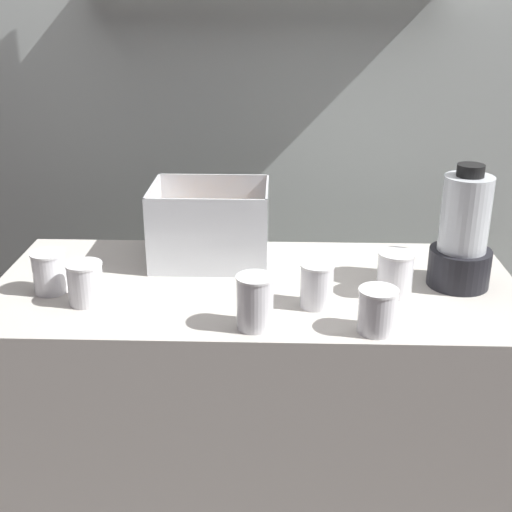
{
  "coord_description": "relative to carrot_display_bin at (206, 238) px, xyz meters",
  "views": [
    {
      "loc": [
        0.05,
        -1.64,
        1.64
      ],
      "look_at": [
        0.0,
        0.0,
        0.98
      ],
      "focal_mm": 47.27,
      "sensor_mm": 36.0,
      "label": 1
    }
  ],
  "objects": [
    {
      "name": "juice_cup_beet_middle",
      "position": [
        0.15,
        -0.41,
        -0.01
      ],
      "size": [
        0.09,
        0.09,
        0.13
      ],
      "color": "white",
      "rests_on": "counter"
    },
    {
      "name": "back_wall_unit",
      "position": [
        0.15,
        0.6,
        0.29
      ],
      "size": [
        2.6,
        0.24,
        2.5
      ],
      "color": "silver",
      "rests_on": "ground_plane"
    },
    {
      "name": "counter",
      "position": [
        0.15,
        -0.16,
        -0.52
      ],
      "size": [
        1.4,
        0.64,
        0.9
      ],
      "primitive_type": "cube",
      "color": "beige",
      "rests_on": "ground_plane"
    },
    {
      "name": "juice_cup_carrot_rightmost",
      "position": [
        0.51,
        -0.22,
        -0.02
      ],
      "size": [
        0.09,
        0.09,
        0.12
      ],
      "color": "white",
      "rests_on": "counter"
    },
    {
      "name": "juice_cup_beet_far_left",
      "position": [
        -0.38,
        -0.23,
        -0.02
      ],
      "size": [
        0.09,
        0.09,
        0.11
      ],
      "color": "white",
      "rests_on": "counter"
    },
    {
      "name": "juice_cup_carrot_left",
      "position": [
        -0.27,
        -0.29,
        -0.02
      ],
      "size": [
        0.09,
        0.09,
        0.11
      ],
      "color": "white",
      "rests_on": "counter"
    },
    {
      "name": "juice_cup_beet_right",
      "position": [
        0.3,
        -0.29,
        -0.02
      ],
      "size": [
        0.08,
        0.08,
        0.11
      ],
      "color": "white",
      "rests_on": "counter"
    },
    {
      "name": "blender_pitcher",
      "position": [
        0.69,
        -0.15,
        0.06
      ],
      "size": [
        0.16,
        0.16,
        0.33
      ],
      "color": "black",
      "rests_on": "counter"
    },
    {
      "name": "juice_cup_orange_far_right",
      "position": [
        0.43,
        -0.42,
        -0.02
      ],
      "size": [
        0.09,
        0.09,
        0.11
      ],
      "color": "white",
      "rests_on": "counter"
    },
    {
      "name": "carrot_display_bin",
      "position": [
        0.0,
        0.0,
        0.0
      ],
      "size": [
        0.33,
        0.25,
        0.22
      ],
      "color": "white",
      "rests_on": "counter"
    }
  ]
}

